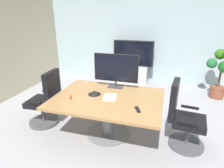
% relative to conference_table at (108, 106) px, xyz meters
% --- Properties ---
extents(ground_plane, '(7.62, 7.62, 0.00)m').
position_rel_conference_table_xyz_m(ground_plane, '(0.04, -0.15, -0.55)').
color(ground_plane, '#99999E').
extents(wall_back_glass_partition, '(5.94, 0.10, 2.67)m').
position_rel_conference_table_xyz_m(wall_back_glass_partition, '(0.04, 3.16, 0.79)').
color(wall_back_glass_partition, '#9EB2B7').
rests_on(wall_back_glass_partition, ground).
extents(conference_table, '(1.81, 1.35, 0.72)m').
position_rel_conference_table_xyz_m(conference_table, '(0.00, 0.00, 0.00)').
color(conference_table, olive).
rests_on(conference_table, ground).
extents(office_chair_left, '(0.61, 0.59, 1.09)m').
position_rel_conference_table_xyz_m(office_chair_left, '(-1.23, -0.02, -0.10)').
color(office_chair_left, '#4C4C51').
rests_on(office_chair_left, ground).
extents(office_chair_right, '(0.62, 0.60, 1.09)m').
position_rel_conference_table_xyz_m(office_chair_right, '(1.23, 0.07, -0.10)').
color(office_chair_right, '#4C4C51').
rests_on(office_chair_right, ground).
extents(tv_monitor, '(0.84, 0.18, 0.64)m').
position_rel_conference_table_xyz_m(tv_monitor, '(0.00, 0.50, 0.53)').
color(tv_monitor, '#333338').
rests_on(tv_monitor, conference_table).
extents(wall_display_unit, '(1.20, 0.36, 1.31)m').
position_rel_conference_table_xyz_m(wall_display_unit, '(-0.09, 2.80, -0.11)').
color(wall_display_unit, '#B7BABC').
rests_on(wall_display_unit, ground).
extents(potted_plant, '(0.61, 0.66, 1.28)m').
position_rel_conference_table_xyz_m(potted_plant, '(2.19, 2.32, 0.18)').
color(potted_plant, brown).
rests_on(potted_plant, ground).
extents(conference_phone, '(0.22, 0.22, 0.07)m').
position_rel_conference_table_xyz_m(conference_phone, '(-0.26, 0.05, 0.20)').
color(conference_phone, black).
rests_on(conference_phone, conference_table).
extents(remote_control, '(0.11, 0.18, 0.02)m').
position_rel_conference_table_xyz_m(remote_control, '(0.55, -0.30, 0.18)').
color(remote_control, black).
rests_on(remote_control, conference_table).
extents(whiteboard_marker, '(0.08, 0.12, 0.02)m').
position_rel_conference_table_xyz_m(whiteboard_marker, '(-0.59, -0.18, 0.18)').
color(whiteboard_marker, red).
rests_on(whiteboard_marker, conference_table).
extents(paper_notepad, '(0.26, 0.33, 0.01)m').
position_rel_conference_table_xyz_m(paper_notepad, '(0.04, 0.01, 0.18)').
color(paper_notepad, white).
rests_on(paper_notepad, conference_table).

